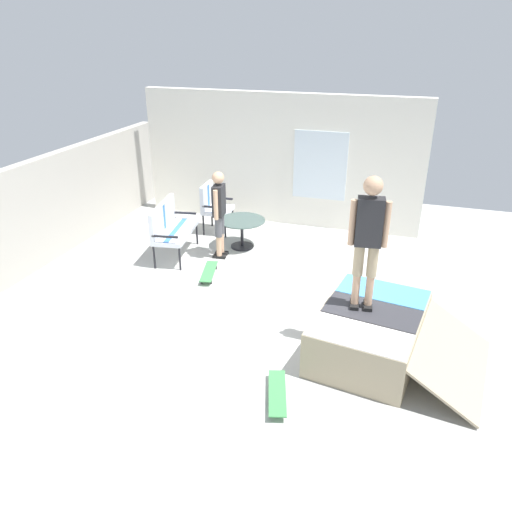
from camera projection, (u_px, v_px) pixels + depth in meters
name	position (u px, v px, depth m)	size (l,w,h in m)	color
ground_plane	(243.00, 311.00, 7.64)	(12.00, 12.00, 0.10)	#B2B2AD
back_wall_cinderblock	(19.00, 222.00, 8.33)	(9.00, 0.20, 1.87)	#ADA89E
house_facade	(280.00, 160.00, 10.45)	(0.23, 6.00, 2.75)	white
skate_ramp	(372.00, 332.00, 6.44)	(2.07, 2.31, 0.63)	tan
patio_bench	(169.00, 225.00, 9.11)	(1.32, 0.74, 1.02)	black
patio_chair_near_house	(213.00, 203.00, 10.23)	(0.65, 0.59, 1.02)	black
patio_table	(242.00, 228.00, 9.55)	(0.90, 0.90, 0.57)	black
person_watching	(219.00, 209.00, 8.94)	(0.48, 0.27, 1.63)	black
person_skater	(368.00, 234.00, 5.99)	(0.28, 0.48, 1.75)	black
skateboard_by_bench	(209.00, 272.00, 8.55)	(0.82, 0.38, 0.10)	#3F8C4C
skateboard_spare	(277.00, 393.00, 5.72)	(0.82, 0.42, 0.10)	#3F8C4C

